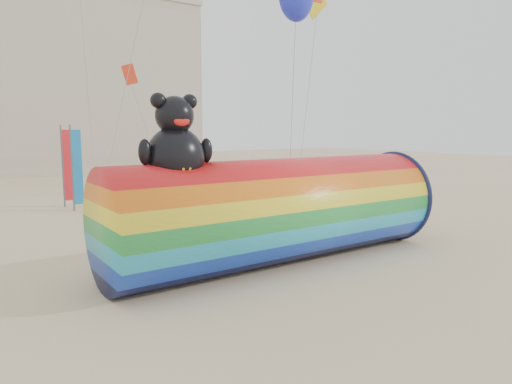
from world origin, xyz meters
TOP-DOWN VIEW (x-y plane):
  - ground at (0.00, 0.00)m, footprint 160.00×160.00m
  - windsock_assembly at (0.37, -0.22)m, footprint 13.22×4.03m
  - kite_handler at (7.38, 2.28)m, footprint 0.78×0.70m
  - fabric_bundle at (8.08, 1.30)m, footprint 2.62×1.35m
  - festival_banners at (-0.72, 17.04)m, footprint 8.10×3.59m

SIDE VIEW (x-z plane):
  - ground at x=0.00m, z-range 0.00..0.00m
  - fabric_bundle at x=8.08m, z-range -0.03..0.37m
  - kite_handler at x=7.38m, z-range 0.00..1.79m
  - windsock_assembly at x=0.37m, z-range -1.03..5.07m
  - festival_banners at x=-0.72m, z-range 0.04..5.24m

